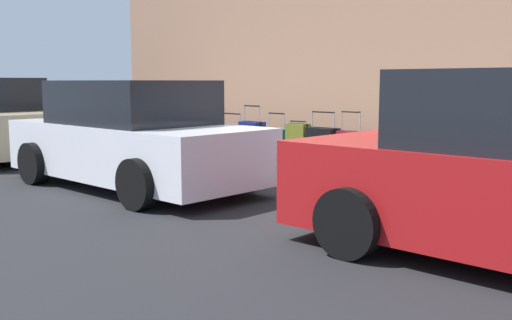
# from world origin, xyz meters

# --- Properties ---
(ground_plane) EXTENTS (40.00, 40.00, 0.00)m
(ground_plane) POSITION_xyz_m (0.00, 0.00, 0.00)
(ground_plane) COLOR black
(sidewalk_curb) EXTENTS (18.00, 5.00, 0.14)m
(sidewalk_curb) POSITION_xyz_m (0.00, -2.50, 0.07)
(sidewalk_curb) COLOR gray
(sidewalk_curb) RESTS_ON ground_plane
(suitcase_teal_1) EXTENTS (0.45, 0.28, 0.94)m
(suitcase_teal_1) POSITION_xyz_m (-2.66, -0.70, 0.49)
(suitcase_teal_1) COLOR #0F606B
(suitcase_teal_1) RESTS_ON sidewalk_curb
(suitcase_navy_2) EXTENTS (0.47, 0.23, 0.97)m
(suitcase_navy_2) POSITION_xyz_m (-2.13, -0.62, 0.51)
(suitcase_navy_2) COLOR navy
(suitcase_navy_2) RESTS_ON sidewalk_curb
(suitcase_silver_3) EXTENTS (0.51, 0.25, 0.66)m
(suitcase_silver_3) POSITION_xyz_m (-1.58, -0.75, 0.44)
(suitcase_silver_3) COLOR #9EA0A8
(suitcase_silver_3) RESTS_ON sidewalk_curb
(suitcase_red_4) EXTENTS (0.46, 0.24, 0.58)m
(suitcase_red_4) POSITION_xyz_m (-1.03, -0.74, 0.40)
(suitcase_red_4) COLOR red
(suitcase_red_4) RESTS_ON sidewalk_curb
(suitcase_maroon_5) EXTENTS (0.38, 0.21, 0.99)m
(suitcase_maroon_5) POSITION_xyz_m (-0.54, -0.68, 0.48)
(suitcase_maroon_5) COLOR maroon
(suitcase_maroon_5) RESTS_ON sidewalk_curb
(suitcase_black_6) EXTENTS (0.49, 0.27, 0.97)m
(suitcase_black_6) POSITION_xyz_m (-0.04, -0.69, 0.49)
(suitcase_black_6) COLOR black
(suitcase_black_6) RESTS_ON sidewalk_curb
(suitcase_olive_7) EXTENTS (0.37, 0.23, 0.80)m
(suitcase_olive_7) POSITION_xyz_m (0.46, -0.70, 0.51)
(suitcase_olive_7) COLOR #59601E
(suitcase_olive_7) RESTS_ON sidewalk_curb
(suitcase_teal_8) EXTENTS (0.43, 0.21, 0.91)m
(suitcase_teal_8) POSITION_xyz_m (0.93, -0.72, 0.46)
(suitcase_teal_8) COLOR #0F606B
(suitcase_teal_8) RESTS_ON sidewalk_curb
(suitcase_navy_9) EXTENTS (0.46, 0.28, 1.02)m
(suitcase_navy_9) POSITION_xyz_m (1.43, -0.67, 0.51)
(suitcase_navy_9) COLOR navy
(suitcase_navy_9) RESTS_ON sidewalk_curb
(suitcase_silver_10) EXTENTS (0.52, 0.30, 0.87)m
(suitcase_silver_10) POSITION_xyz_m (1.98, -0.73, 0.47)
(suitcase_silver_10) COLOR #9EA0A8
(suitcase_silver_10) RESTS_ON sidewalk_curb
(fire_hydrant) EXTENTS (0.39, 0.21, 0.77)m
(fire_hydrant) POSITION_xyz_m (2.89, -0.67, 0.54)
(fire_hydrant) COLOR red
(fire_hydrant) RESTS_ON sidewalk_curb
(bollard_post) EXTENTS (0.16, 0.16, 0.82)m
(bollard_post) POSITION_xyz_m (3.61, -0.52, 0.55)
(bollard_post) COLOR brown
(bollard_post) RESTS_ON sidewalk_curb
(parked_car_white_1) EXTENTS (4.35, 2.05, 1.57)m
(parked_car_white_1) POSITION_xyz_m (1.77, 1.57, 0.74)
(parked_car_white_1) COLOR silver
(parked_car_white_1) RESTS_ON ground_plane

